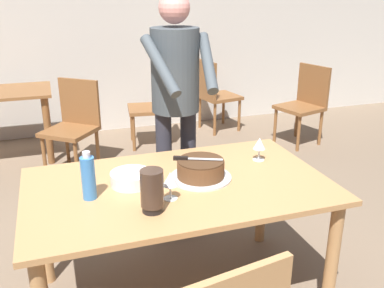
% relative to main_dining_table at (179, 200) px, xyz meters
% --- Properties ---
extents(back_wall, '(10.00, 0.12, 2.70)m').
position_rel_main_dining_table_xyz_m(back_wall, '(0.00, 3.38, 0.70)').
color(back_wall, beige).
rests_on(back_wall, ground_plane).
extents(main_dining_table, '(1.62, 0.96, 0.75)m').
position_rel_main_dining_table_xyz_m(main_dining_table, '(0.00, 0.00, 0.00)').
color(main_dining_table, tan).
rests_on(main_dining_table, ground_plane).
extents(cake_on_platter, '(0.34, 0.34, 0.11)m').
position_rel_main_dining_table_xyz_m(cake_on_platter, '(0.14, 0.02, 0.15)').
color(cake_on_platter, silver).
rests_on(cake_on_platter, main_dining_table).
extents(cake_knife, '(0.26, 0.13, 0.02)m').
position_rel_main_dining_table_xyz_m(cake_knife, '(0.07, 0.05, 0.22)').
color(cake_knife, silver).
rests_on(cake_knife, cake_on_platter).
extents(plate_stack, '(0.22, 0.22, 0.07)m').
position_rel_main_dining_table_xyz_m(plate_stack, '(-0.24, 0.07, 0.14)').
color(plate_stack, white).
rests_on(plate_stack, main_dining_table).
extents(wine_glass_near, '(0.08, 0.08, 0.14)m').
position_rel_main_dining_table_xyz_m(wine_glass_near, '(-0.09, -0.16, 0.20)').
color(wine_glass_near, silver).
rests_on(wine_glass_near, main_dining_table).
extents(wine_glass_far, '(0.08, 0.08, 0.14)m').
position_rel_main_dining_table_xyz_m(wine_glass_far, '(0.56, 0.16, 0.20)').
color(wine_glass_far, silver).
rests_on(wine_glass_far, main_dining_table).
extents(water_bottle, '(0.07, 0.07, 0.25)m').
position_rel_main_dining_table_xyz_m(water_bottle, '(-0.47, -0.02, 0.22)').
color(water_bottle, '#387AC6').
rests_on(water_bottle, main_dining_table).
extents(hurricane_lamp, '(0.11, 0.11, 0.21)m').
position_rel_main_dining_table_xyz_m(hurricane_lamp, '(-0.20, -0.25, 0.21)').
color(hurricane_lamp, black).
rests_on(hurricane_lamp, main_dining_table).
extents(person_cutting_cake, '(0.47, 0.56, 1.72)m').
position_rel_main_dining_table_xyz_m(person_cutting_cake, '(0.20, 0.69, 0.43)').
color(person_cutting_cake, '#2D2D38').
rests_on(person_cutting_cake, ground_plane).
extents(background_table, '(1.00, 0.70, 0.74)m').
position_rel_main_dining_table_xyz_m(background_table, '(-1.10, 2.68, -0.07)').
color(background_table, brown).
rests_on(background_table, ground_plane).
extents(background_chair_0, '(0.49, 0.49, 0.90)m').
position_rel_main_dining_table_xyz_m(background_chair_0, '(0.50, 2.62, -0.16)').
color(background_chair_0, brown).
rests_on(background_chair_0, ground_plane).
extents(background_chair_1, '(0.54, 0.54, 0.90)m').
position_rel_main_dining_table_xyz_m(background_chair_1, '(2.16, 2.14, -0.16)').
color(background_chair_1, brown).
rests_on(background_chair_1, ground_plane).
extents(background_chair_2, '(0.51, 0.51, 0.90)m').
position_rel_main_dining_table_xyz_m(background_chair_2, '(1.34, 2.88, -0.16)').
color(background_chair_2, brown).
rests_on(background_chair_2, ground_plane).
extents(background_chair_3, '(0.62, 0.62, 0.90)m').
position_rel_main_dining_table_xyz_m(background_chair_3, '(-0.42, 2.14, -0.16)').
color(background_chair_3, brown).
rests_on(background_chair_3, ground_plane).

